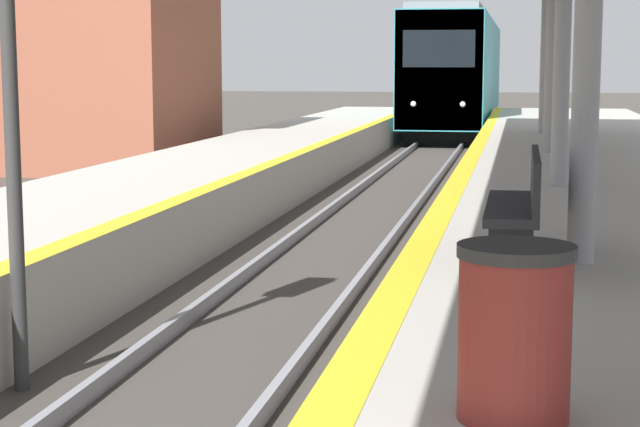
# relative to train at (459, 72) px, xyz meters

# --- Properties ---
(train) EXTENTS (2.74, 21.96, 4.53)m
(train) POSITION_rel_train_xyz_m (0.00, 0.00, 0.00)
(train) COLOR black
(train) RESTS_ON ground
(trash_bin) EXTENTS (0.56, 0.56, 0.84)m
(trash_bin) POSITION_rel_train_xyz_m (2.52, -38.81, -0.95)
(trash_bin) COLOR maroon
(trash_bin) RESTS_ON platform_right
(bench) EXTENTS (0.44, 1.97, 0.92)m
(bench) POSITION_rel_train_xyz_m (2.54, -34.50, -0.88)
(bench) COLOR #28282D
(bench) RESTS_ON platform_right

